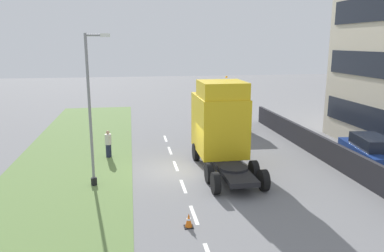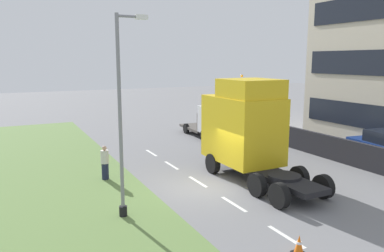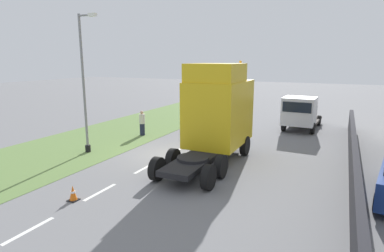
{
  "view_description": "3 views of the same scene",
  "coord_description": "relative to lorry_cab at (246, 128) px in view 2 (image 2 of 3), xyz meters",
  "views": [
    {
      "loc": [
        -2.4,
        -19.68,
        7.01
      ],
      "look_at": [
        0.92,
        0.63,
        2.41
      ],
      "focal_mm": 35.0,
      "sensor_mm": 36.0,
      "label": 1
    },
    {
      "loc": [
        -8.06,
        -14.54,
        5.83
      ],
      "look_at": [
        -0.1,
        1.32,
        2.7
      ],
      "focal_mm": 35.0,
      "sensor_mm": 36.0,
      "label": 2
    },
    {
      "loc": [
        8.34,
        -14.64,
        5.14
      ],
      "look_at": [
        1.2,
        0.42,
        1.65
      ],
      "focal_mm": 30.0,
      "sensor_mm": 36.0,
      "label": 3
    }
  ],
  "objects": [
    {
      "name": "ground_plane",
      "position": [
        -2.55,
        -0.65,
        -2.48
      ],
      "size": [
        120.0,
        120.0,
        0.0
      ],
      "primitive_type": "plane",
      "color": "slate",
      "rests_on": "ground"
    },
    {
      "name": "grass_verge",
      "position": [
        -8.55,
        -0.65,
        -2.47
      ],
      "size": [
        7.0,
        44.0,
        0.01
      ],
      "color": "#607F42",
      "rests_on": "ground"
    },
    {
      "name": "lane_markings",
      "position": [
        -2.55,
        -1.35,
        -2.48
      ],
      "size": [
        0.16,
        17.8,
        0.0
      ],
      "color": "white",
      "rests_on": "ground"
    },
    {
      "name": "boundary_wall",
      "position": [
        6.45,
        -0.65,
        -1.78
      ],
      "size": [
        0.25,
        24.0,
        1.41
      ],
      "color": "#232328",
      "rests_on": "ground"
    },
    {
      "name": "lorry_cab",
      "position": [
        0.0,
        0.0,
        0.0
      ],
      "size": [
        2.73,
        7.34,
        5.07
      ],
      "rotation": [
        0.0,
        0.0,
        0.01
      ],
      "color": "black",
      "rests_on": "ground"
    },
    {
      "name": "flatbed_truck",
      "position": [
        3.09,
        8.61,
        -1.14
      ],
      "size": [
        2.44,
        5.67,
        2.52
      ],
      "rotation": [
        0.0,
        0.0,
        3.09
      ],
      "color": "silver",
      "rests_on": "ground"
    },
    {
      "name": "lamp_post",
      "position": [
        -6.86,
        -2.08,
        1.01
      ],
      "size": [
        1.27,
        0.3,
        7.44
      ],
      "color": "black",
      "rests_on": "ground"
    },
    {
      "name": "pedestrian",
      "position": [
        -6.47,
        2.63,
        -1.65
      ],
      "size": [
        0.39,
        0.39,
        1.7
      ],
      "color": "#1E233D",
      "rests_on": "ground"
    },
    {
      "name": "traffic_cone_lead",
      "position": [
        -2.93,
        -7.16,
        -2.2
      ],
      "size": [
        0.36,
        0.36,
        0.58
      ],
      "color": "black",
      "rests_on": "ground"
    }
  ]
}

